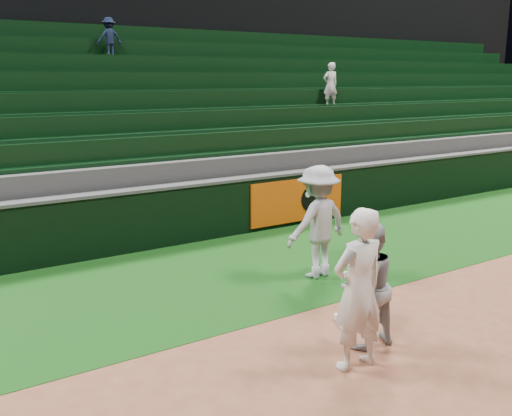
{
  "coord_description": "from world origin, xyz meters",
  "views": [
    {
      "loc": [
        -4.89,
        -5.3,
        3.38
      ],
      "look_at": [
        0.07,
        2.3,
        1.3
      ],
      "focal_mm": 40.0,
      "sensor_mm": 36.0,
      "label": 1
    }
  ],
  "objects_px": {
    "first_baseman": "(358,289)",
    "base_coach": "(318,222)",
    "baserunner": "(367,286)",
    "first_base": "(351,321)"
  },
  "relations": [
    {
      "from": "first_baseman",
      "to": "base_coach",
      "type": "height_order",
      "value": "first_baseman"
    },
    {
      "from": "base_coach",
      "to": "baserunner",
      "type": "bearing_deg",
      "value": 59.05
    },
    {
      "from": "first_baseman",
      "to": "baserunner",
      "type": "distance_m",
      "value": 0.61
    },
    {
      "from": "first_base",
      "to": "base_coach",
      "type": "height_order",
      "value": "base_coach"
    },
    {
      "from": "base_coach",
      "to": "first_baseman",
      "type": "bearing_deg",
      "value": 53.91
    },
    {
      "from": "first_base",
      "to": "first_baseman",
      "type": "height_order",
      "value": "first_baseman"
    },
    {
      "from": "baserunner",
      "to": "base_coach",
      "type": "distance_m",
      "value": 2.66
    },
    {
      "from": "first_baseman",
      "to": "base_coach",
      "type": "bearing_deg",
      "value": -119.25
    },
    {
      "from": "first_base",
      "to": "baserunner",
      "type": "relative_size",
      "value": 0.23
    },
    {
      "from": "first_baseman",
      "to": "baserunner",
      "type": "relative_size",
      "value": 1.2
    }
  ]
}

